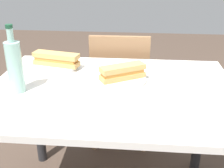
{
  "coord_description": "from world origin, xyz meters",
  "views": [
    {
      "loc": [
        0.11,
        -1.2,
        1.3
      ],
      "look_at": [
        0.0,
        0.0,
        0.76
      ],
      "focal_mm": 46.04,
      "sensor_mm": 36.0,
      "label": 1
    }
  ],
  "objects_px": {
    "knife_near": "(116,75)",
    "dining_table": "(112,109)",
    "baguette_sandwich_far": "(56,59)",
    "knife_far": "(59,61)",
    "baguette_sandwich_near": "(122,72)",
    "plate_near": "(122,80)",
    "water_bottle": "(15,66)",
    "chair_far": "(120,84)",
    "plate_far": "(57,66)"
  },
  "relations": [
    {
      "from": "dining_table",
      "to": "knife_near",
      "type": "bearing_deg",
      "value": 85.83
    },
    {
      "from": "plate_far",
      "to": "baguette_sandwich_far",
      "type": "height_order",
      "value": "baguette_sandwich_far"
    },
    {
      "from": "dining_table",
      "to": "plate_near",
      "type": "relative_size",
      "value": 4.98
    },
    {
      "from": "chair_far",
      "to": "plate_near",
      "type": "bearing_deg",
      "value": -85.56
    },
    {
      "from": "baguette_sandwich_far",
      "to": "knife_far",
      "type": "xyz_separation_m",
      "value": [
        0.0,
        0.05,
        -0.03
      ]
    },
    {
      "from": "baguette_sandwich_near",
      "to": "plate_far",
      "type": "bearing_deg",
      "value": 157.28
    },
    {
      "from": "water_bottle",
      "to": "chair_far",
      "type": "bearing_deg",
      "value": 58.42
    },
    {
      "from": "knife_near",
      "to": "knife_far",
      "type": "xyz_separation_m",
      "value": [
        -0.33,
        0.17,
        0.0
      ]
    },
    {
      "from": "plate_near",
      "to": "baguette_sandwich_near",
      "type": "relative_size",
      "value": 1.02
    },
    {
      "from": "knife_near",
      "to": "baguette_sandwich_far",
      "type": "relative_size",
      "value": 0.54
    },
    {
      "from": "water_bottle",
      "to": "plate_near",
      "type": "bearing_deg",
      "value": 18.49
    },
    {
      "from": "knife_near",
      "to": "baguette_sandwich_far",
      "type": "distance_m",
      "value": 0.36
    },
    {
      "from": "knife_near",
      "to": "water_bottle",
      "type": "bearing_deg",
      "value": -155.8
    },
    {
      "from": "chair_far",
      "to": "knife_near",
      "type": "bearing_deg",
      "value": -89.23
    },
    {
      "from": "baguette_sandwich_near",
      "to": "knife_near",
      "type": "bearing_deg",
      "value": 132.6
    },
    {
      "from": "plate_far",
      "to": "water_bottle",
      "type": "distance_m",
      "value": 0.34
    },
    {
      "from": "dining_table",
      "to": "chair_far",
      "type": "height_order",
      "value": "chair_far"
    },
    {
      "from": "plate_near",
      "to": "water_bottle",
      "type": "distance_m",
      "value": 0.5
    },
    {
      "from": "water_bottle",
      "to": "baguette_sandwich_far",
      "type": "bearing_deg",
      "value": 73.02
    },
    {
      "from": "plate_near",
      "to": "plate_far",
      "type": "relative_size",
      "value": 1.0
    },
    {
      "from": "dining_table",
      "to": "water_bottle",
      "type": "relative_size",
      "value": 3.8
    },
    {
      "from": "baguette_sandwich_near",
      "to": "water_bottle",
      "type": "distance_m",
      "value": 0.49
    },
    {
      "from": "plate_near",
      "to": "baguette_sandwich_near",
      "type": "xyz_separation_m",
      "value": [
        0.0,
        0.0,
        0.04
      ]
    },
    {
      "from": "baguette_sandwich_near",
      "to": "plate_near",
      "type": "bearing_deg",
      "value": -90.0
    },
    {
      "from": "knife_near",
      "to": "dining_table",
      "type": "bearing_deg",
      "value": -94.17
    },
    {
      "from": "dining_table",
      "to": "plate_near",
      "type": "height_order",
      "value": "plate_near"
    },
    {
      "from": "knife_far",
      "to": "chair_far",
      "type": "bearing_deg",
      "value": 44.86
    },
    {
      "from": "baguette_sandwich_far",
      "to": "knife_far",
      "type": "height_order",
      "value": "baguette_sandwich_far"
    },
    {
      "from": "water_bottle",
      "to": "dining_table",
      "type": "bearing_deg",
      "value": 9.91
    },
    {
      "from": "plate_far",
      "to": "water_bottle",
      "type": "relative_size",
      "value": 0.76
    },
    {
      "from": "dining_table",
      "to": "plate_near",
      "type": "bearing_deg",
      "value": 62.03
    },
    {
      "from": "plate_far",
      "to": "knife_far",
      "type": "height_order",
      "value": "knife_far"
    },
    {
      "from": "knife_far",
      "to": "dining_table",
      "type": "bearing_deg",
      "value": -41.44
    },
    {
      "from": "chair_far",
      "to": "baguette_sandwich_far",
      "type": "xyz_separation_m",
      "value": [
        -0.33,
        -0.38,
        0.3
      ]
    },
    {
      "from": "baguette_sandwich_near",
      "to": "chair_far",
      "type": "bearing_deg",
      "value": 94.44
    },
    {
      "from": "plate_far",
      "to": "knife_far",
      "type": "bearing_deg",
      "value": 89.87
    },
    {
      "from": "chair_far",
      "to": "plate_near",
      "type": "xyz_separation_m",
      "value": [
        0.04,
        -0.53,
        0.26
      ]
    },
    {
      "from": "knife_far",
      "to": "water_bottle",
      "type": "xyz_separation_m",
      "value": [
        -0.09,
        -0.36,
        0.1
      ]
    },
    {
      "from": "baguette_sandwich_near",
      "to": "dining_table",
      "type": "bearing_deg",
      "value": -117.97
    },
    {
      "from": "chair_far",
      "to": "baguette_sandwich_far",
      "type": "bearing_deg",
      "value": -130.97
    },
    {
      "from": "chair_far",
      "to": "knife_far",
      "type": "xyz_separation_m",
      "value": [
        -0.33,
        -0.33,
        0.27
      ]
    },
    {
      "from": "dining_table",
      "to": "knife_far",
      "type": "relative_size",
      "value": 6.43
    },
    {
      "from": "chair_far",
      "to": "dining_table",
      "type": "bearing_deg",
      "value": -90.19
    },
    {
      "from": "plate_near",
      "to": "knife_far",
      "type": "relative_size",
      "value": 1.29
    },
    {
      "from": "plate_far",
      "to": "knife_far",
      "type": "distance_m",
      "value": 0.05
    },
    {
      "from": "dining_table",
      "to": "baguette_sandwich_near",
      "type": "distance_m",
      "value": 0.18
    },
    {
      "from": "chair_far",
      "to": "plate_far",
      "type": "xyz_separation_m",
      "value": [
        -0.33,
        -0.38,
        0.26
      ]
    },
    {
      "from": "knife_near",
      "to": "baguette_sandwich_near",
      "type": "bearing_deg",
      "value": -47.4
    },
    {
      "from": "baguette_sandwich_near",
      "to": "water_bottle",
      "type": "bearing_deg",
      "value": -161.51
    },
    {
      "from": "plate_near",
      "to": "knife_far",
      "type": "bearing_deg",
      "value": 150.84
    }
  ]
}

